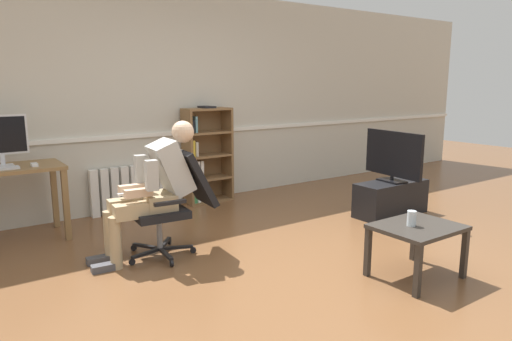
# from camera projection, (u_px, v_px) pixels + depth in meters

# --- Properties ---
(ground_plane) EXTENTS (18.00, 18.00, 0.00)m
(ground_plane) POSITION_uv_depth(u_px,v_px,m) (298.00, 268.00, 3.96)
(ground_plane) COLOR brown
(back_wall) EXTENTS (12.00, 0.13, 2.70)m
(back_wall) POSITION_uv_depth(u_px,v_px,m) (165.00, 99.00, 5.84)
(back_wall) COLOR beige
(back_wall) RESTS_ON ground_plane
(computer_desk) EXTENTS (1.14, 0.60, 0.76)m
(computer_desk) POSITION_uv_depth(u_px,v_px,m) (0.00, 180.00, 4.47)
(computer_desk) COLOR olive
(computer_desk) RESTS_ON ground_plane
(imac_monitor) EXTENTS (0.49, 0.14, 0.50)m
(imac_monitor) POSITION_uv_depth(u_px,v_px,m) (0.00, 137.00, 4.48)
(imac_monitor) COLOR silver
(imac_monitor) RESTS_ON computer_desk
(computer_mouse) EXTENTS (0.06, 0.10, 0.03)m
(computer_mouse) POSITION_uv_depth(u_px,v_px,m) (34.00, 165.00, 4.51)
(computer_mouse) COLOR white
(computer_mouse) RESTS_ON computer_desk
(bookshelf) EXTENTS (0.63, 0.29, 1.26)m
(bookshelf) POSITION_uv_depth(u_px,v_px,m) (204.00, 157.00, 6.06)
(bookshelf) COLOR brown
(bookshelf) RESTS_ON ground_plane
(radiator) EXTENTS (0.94, 0.08, 0.57)m
(radiator) POSITION_uv_depth(u_px,v_px,m) (130.00, 189.00, 5.64)
(radiator) COLOR white
(radiator) RESTS_ON ground_plane
(office_chair) EXTENTS (0.85, 0.62, 0.96)m
(office_chair) POSITION_uv_depth(u_px,v_px,m) (175.00, 198.00, 4.23)
(office_chair) COLOR black
(office_chair) RESTS_ON ground_plane
(person_seated) EXTENTS (0.99, 0.41, 1.22)m
(person_seated) POSITION_uv_depth(u_px,v_px,m) (154.00, 187.00, 4.11)
(person_seated) COLOR tan
(person_seated) RESTS_ON ground_plane
(tv_stand) EXTENTS (0.95, 0.37, 0.40)m
(tv_stand) POSITION_uv_depth(u_px,v_px,m) (391.00, 198.00, 5.52)
(tv_stand) COLOR black
(tv_stand) RESTS_ON ground_plane
(tv_screen) EXTENTS (0.23, 0.85, 0.60)m
(tv_screen) POSITION_uv_depth(u_px,v_px,m) (393.00, 155.00, 5.43)
(tv_screen) COLOR black
(tv_screen) RESTS_ON tv_stand
(coffee_table) EXTENTS (0.66, 0.54, 0.44)m
(coffee_table) POSITION_uv_depth(u_px,v_px,m) (417.00, 233.00, 3.72)
(coffee_table) COLOR #332D28
(coffee_table) RESTS_ON ground_plane
(drinking_glass) EXTENTS (0.07, 0.07, 0.12)m
(drinking_glass) POSITION_uv_depth(u_px,v_px,m) (412.00, 218.00, 3.68)
(drinking_glass) COLOR silver
(drinking_glass) RESTS_ON coffee_table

